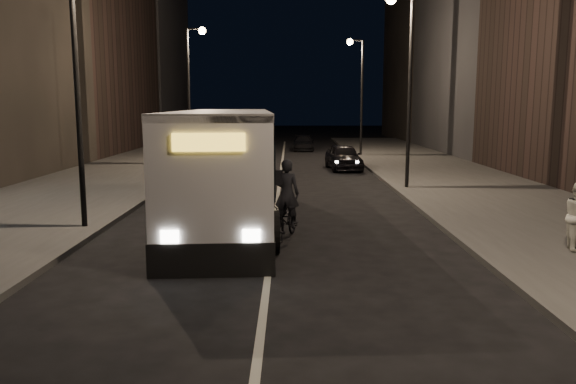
{
  "coord_description": "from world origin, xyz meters",
  "views": [
    {
      "loc": [
        0.47,
        -12.25,
        3.71
      ],
      "look_at": [
        0.44,
        1.94,
        1.5
      ],
      "focal_mm": 35.0,
      "sensor_mm": 36.0,
      "label": 1
    }
  ],
  "objects_px": {
    "car_far": "(303,143)",
    "streetlight_right_far": "(358,81)",
    "streetlight_left_far": "(193,77)",
    "car_mid": "(254,147)",
    "city_bus": "(226,160)",
    "car_near": "(343,157)",
    "streetlight_left_near": "(84,46)",
    "cyclist_on_bicycle": "(287,213)",
    "streetlight_right_mid": "(404,65)"
  },
  "relations": [
    {
      "from": "streetlight_right_mid",
      "to": "car_near",
      "type": "height_order",
      "value": "streetlight_right_mid"
    },
    {
      "from": "car_mid",
      "to": "streetlight_left_far",
      "type": "bearing_deg",
      "value": 65.51
    },
    {
      "from": "cyclist_on_bicycle",
      "to": "car_near",
      "type": "height_order",
      "value": "cyclist_on_bicycle"
    },
    {
      "from": "streetlight_left_far",
      "to": "cyclist_on_bicycle",
      "type": "height_order",
      "value": "streetlight_left_far"
    },
    {
      "from": "car_near",
      "to": "car_far",
      "type": "height_order",
      "value": "car_near"
    },
    {
      "from": "streetlight_left_far",
      "to": "car_mid",
      "type": "bearing_deg",
      "value": 59.17
    },
    {
      "from": "cyclist_on_bicycle",
      "to": "streetlight_left_far",
      "type": "bearing_deg",
      "value": 121.74
    },
    {
      "from": "streetlight_left_far",
      "to": "car_far",
      "type": "distance_m",
      "value": 14.66
    },
    {
      "from": "streetlight_left_far",
      "to": "city_bus",
      "type": "relative_size",
      "value": 0.61
    },
    {
      "from": "streetlight_right_mid",
      "to": "car_mid",
      "type": "xyz_separation_m",
      "value": [
        -7.38,
        15.5,
        -4.63
      ]
    },
    {
      "from": "streetlight_left_near",
      "to": "city_bus",
      "type": "distance_m",
      "value": 5.45
    },
    {
      "from": "streetlight_left_near",
      "to": "car_far",
      "type": "distance_m",
      "value": 31.15
    },
    {
      "from": "streetlight_right_mid",
      "to": "streetlight_left_far",
      "type": "height_order",
      "value": "same"
    },
    {
      "from": "streetlight_left_far",
      "to": "streetlight_left_near",
      "type": "bearing_deg",
      "value": -90.0
    },
    {
      "from": "streetlight_left_near",
      "to": "streetlight_left_far",
      "type": "relative_size",
      "value": 1.0
    },
    {
      "from": "car_far",
      "to": "streetlight_right_far",
      "type": "bearing_deg",
      "value": -57.48
    },
    {
      "from": "streetlight_right_mid",
      "to": "streetlight_left_near",
      "type": "xyz_separation_m",
      "value": [
        -10.66,
        -8.0,
        0.0
      ]
    },
    {
      "from": "streetlight_left_near",
      "to": "cyclist_on_bicycle",
      "type": "xyz_separation_m",
      "value": [
        5.73,
        -1.05,
        -4.61
      ]
    },
    {
      "from": "streetlight_right_far",
      "to": "car_near",
      "type": "distance_m",
      "value": 9.35
    },
    {
      "from": "streetlight_right_far",
      "to": "city_bus",
      "type": "height_order",
      "value": "streetlight_right_far"
    },
    {
      "from": "streetlight_left_far",
      "to": "car_near",
      "type": "bearing_deg",
      "value": -12.25
    },
    {
      "from": "cyclist_on_bicycle",
      "to": "car_mid",
      "type": "relative_size",
      "value": 0.51
    },
    {
      "from": "car_far",
      "to": "car_near",
      "type": "bearing_deg",
      "value": -81.13
    },
    {
      "from": "streetlight_left_near",
      "to": "city_bus",
      "type": "relative_size",
      "value": 0.61
    },
    {
      "from": "streetlight_right_mid",
      "to": "car_mid",
      "type": "distance_m",
      "value": 17.78
    },
    {
      "from": "streetlight_right_far",
      "to": "streetlight_left_far",
      "type": "xyz_separation_m",
      "value": [
        -10.66,
        -6.0,
        0.0
      ]
    },
    {
      "from": "car_far",
      "to": "city_bus",
      "type": "bearing_deg",
      "value": -95.76
    },
    {
      "from": "car_mid",
      "to": "city_bus",
      "type": "bearing_deg",
      "value": 97.53
    },
    {
      "from": "streetlight_left_near",
      "to": "city_bus",
      "type": "bearing_deg",
      "value": 27.98
    },
    {
      "from": "streetlight_right_far",
      "to": "cyclist_on_bicycle",
      "type": "xyz_separation_m",
      "value": [
        -4.93,
        -25.05,
        -4.61
      ]
    },
    {
      "from": "car_near",
      "to": "streetlight_right_far",
      "type": "bearing_deg",
      "value": 72.64
    },
    {
      "from": "streetlight_right_mid",
      "to": "streetlight_right_far",
      "type": "bearing_deg",
      "value": 90.0
    },
    {
      "from": "streetlight_right_far",
      "to": "car_far",
      "type": "height_order",
      "value": "streetlight_right_far"
    },
    {
      "from": "city_bus",
      "to": "car_mid",
      "type": "height_order",
      "value": "city_bus"
    },
    {
      "from": "city_bus",
      "to": "car_mid",
      "type": "distance_m",
      "value": 21.55
    },
    {
      "from": "streetlight_left_far",
      "to": "cyclist_on_bicycle",
      "type": "bearing_deg",
      "value": -73.25
    },
    {
      "from": "streetlight_left_near",
      "to": "car_near",
      "type": "bearing_deg",
      "value": 60.92
    },
    {
      "from": "streetlight_left_far",
      "to": "car_near",
      "type": "height_order",
      "value": "streetlight_left_far"
    },
    {
      "from": "streetlight_left_near",
      "to": "city_bus",
      "type": "xyz_separation_m",
      "value": [
        3.73,
        1.98,
        -3.44
      ]
    },
    {
      "from": "streetlight_right_far",
      "to": "streetlight_left_far",
      "type": "distance_m",
      "value": 12.24
    },
    {
      "from": "streetlight_right_far",
      "to": "city_bus",
      "type": "bearing_deg",
      "value": -107.48
    },
    {
      "from": "car_near",
      "to": "city_bus",
      "type": "bearing_deg",
      "value": -115.33
    },
    {
      "from": "streetlight_right_far",
      "to": "streetlight_left_near",
      "type": "relative_size",
      "value": 1.0
    },
    {
      "from": "streetlight_left_near",
      "to": "car_far",
      "type": "relative_size",
      "value": 1.93
    },
    {
      "from": "streetlight_left_far",
      "to": "city_bus",
      "type": "xyz_separation_m",
      "value": [
        3.73,
        -16.02,
        -3.44
      ]
    },
    {
      "from": "streetlight_left_near",
      "to": "cyclist_on_bicycle",
      "type": "relative_size",
      "value": 3.58
    },
    {
      "from": "streetlight_right_mid",
      "to": "streetlight_right_far",
      "type": "relative_size",
      "value": 1.0
    },
    {
      "from": "streetlight_right_far",
      "to": "streetlight_left_far",
      "type": "relative_size",
      "value": 1.0
    },
    {
      "from": "streetlight_right_mid",
      "to": "car_mid",
      "type": "height_order",
      "value": "streetlight_right_mid"
    },
    {
      "from": "cyclist_on_bicycle",
      "to": "car_far",
      "type": "bearing_deg",
      "value": 102.71
    }
  ]
}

